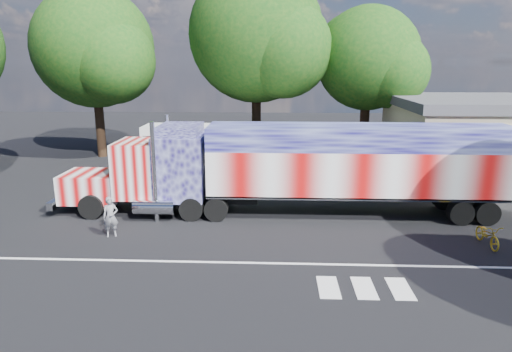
{
  "coord_description": "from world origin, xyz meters",
  "views": [
    {
      "loc": [
        0.97,
        -18.93,
        7.4
      ],
      "look_at": [
        0.0,
        3.0,
        1.9
      ],
      "focal_mm": 32.0,
      "sensor_mm": 36.0,
      "label": 1
    }
  ],
  "objects_px": {
    "coach_bus": "(233,150)",
    "woman": "(111,217)",
    "tree_ne_a": "(370,59)",
    "tree_n_mid": "(259,35)",
    "tree_nw_a": "(95,48)",
    "bicycle": "(488,235)",
    "semi_truck": "(301,166)"
  },
  "relations": [
    {
      "from": "coach_bus",
      "to": "woman",
      "type": "height_order",
      "value": "coach_bus"
    },
    {
      "from": "coach_bus",
      "to": "tree_nw_a",
      "type": "xyz_separation_m",
      "value": [
        -10.98,
        5.94,
        6.65
      ]
    },
    {
      "from": "semi_truck",
      "to": "tree_ne_a",
      "type": "relative_size",
      "value": 1.96
    },
    {
      "from": "bicycle",
      "to": "tree_nw_a",
      "type": "relative_size",
      "value": 0.14
    },
    {
      "from": "semi_truck",
      "to": "tree_n_mid",
      "type": "height_order",
      "value": "tree_n_mid"
    },
    {
      "from": "tree_ne_a",
      "to": "tree_nw_a",
      "type": "height_order",
      "value": "tree_nw_a"
    },
    {
      "from": "woman",
      "to": "tree_ne_a",
      "type": "relative_size",
      "value": 0.16
    },
    {
      "from": "coach_bus",
      "to": "tree_nw_a",
      "type": "bearing_deg",
      "value": 151.58
    },
    {
      "from": "bicycle",
      "to": "tree_nw_a",
      "type": "xyz_separation_m",
      "value": [
        -22.62,
        17.43,
        7.92
      ]
    },
    {
      "from": "semi_truck",
      "to": "woman",
      "type": "height_order",
      "value": "semi_truck"
    },
    {
      "from": "woman",
      "to": "tree_nw_a",
      "type": "bearing_deg",
      "value": 90.81
    },
    {
      "from": "bicycle",
      "to": "tree_n_mid",
      "type": "bearing_deg",
      "value": 116.53
    },
    {
      "from": "semi_truck",
      "to": "coach_bus",
      "type": "relative_size",
      "value": 1.93
    },
    {
      "from": "tree_ne_a",
      "to": "tree_n_mid",
      "type": "xyz_separation_m",
      "value": [
        -8.16,
        0.53,
        1.71
      ]
    },
    {
      "from": "semi_truck",
      "to": "tree_ne_a",
      "type": "distance_m",
      "value": 14.89
    },
    {
      "from": "semi_truck",
      "to": "woman",
      "type": "distance_m",
      "value": 9.18
    },
    {
      "from": "coach_bus",
      "to": "bicycle",
      "type": "xyz_separation_m",
      "value": [
        11.64,
        -11.49,
        -1.27
      ]
    },
    {
      "from": "tree_n_mid",
      "to": "coach_bus",
      "type": "bearing_deg",
      "value": -104.8
    },
    {
      "from": "tree_nw_a",
      "to": "bicycle",
      "type": "bearing_deg",
      "value": -37.61
    },
    {
      "from": "tree_ne_a",
      "to": "tree_n_mid",
      "type": "height_order",
      "value": "tree_n_mid"
    },
    {
      "from": "tree_ne_a",
      "to": "woman",
      "type": "bearing_deg",
      "value": -130.6
    },
    {
      "from": "semi_truck",
      "to": "bicycle",
      "type": "xyz_separation_m",
      "value": [
        7.54,
        -3.78,
        -1.98
      ]
    },
    {
      "from": "tree_ne_a",
      "to": "tree_nw_a",
      "type": "xyz_separation_m",
      "value": [
        -20.64,
        0.83,
        0.8
      ]
    },
    {
      "from": "coach_bus",
      "to": "woman",
      "type": "relative_size",
      "value": 6.53
    },
    {
      "from": "woman",
      "to": "bicycle",
      "type": "height_order",
      "value": "woman"
    },
    {
      "from": "tree_nw_a",
      "to": "tree_n_mid",
      "type": "height_order",
      "value": "tree_n_mid"
    },
    {
      "from": "coach_bus",
      "to": "woman",
      "type": "distance_m",
      "value": 11.95
    },
    {
      "from": "tree_ne_a",
      "to": "bicycle",
      "type": "bearing_deg",
      "value": -83.17
    },
    {
      "from": "tree_ne_a",
      "to": "tree_nw_a",
      "type": "distance_m",
      "value": 20.67
    },
    {
      "from": "semi_truck",
      "to": "tree_ne_a",
      "type": "bearing_deg",
      "value": 66.58
    },
    {
      "from": "semi_truck",
      "to": "tree_n_mid",
      "type": "relative_size",
      "value": 1.56
    },
    {
      "from": "semi_truck",
      "to": "tree_nw_a",
      "type": "xyz_separation_m",
      "value": [
        -15.08,
        13.65,
        5.95
      ]
    }
  ]
}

